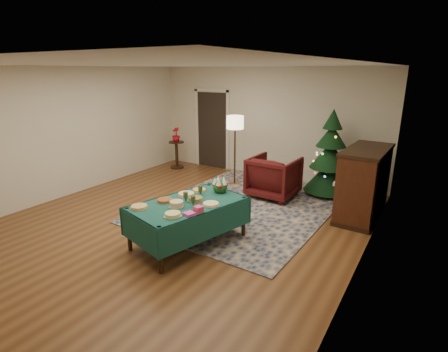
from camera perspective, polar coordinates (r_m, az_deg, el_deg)
The scene contains 24 objects.
room_shell at distance 5.90m, azimuth -7.74°, elevation 4.35°, with size 7.00×7.00×7.00m.
doorway at distance 9.64m, azimuth -1.95°, elevation 7.85°, with size 1.08×0.04×2.16m.
rug at distance 7.10m, azimuth 3.64°, elevation -4.66°, with size 3.20×4.20×0.02m, color #121C46.
buffet_table at distance 5.42m, azimuth -5.89°, elevation -5.67°, with size 1.45×1.96×0.68m.
platter_0 at distance 5.27m, azimuth -13.68°, elevation -4.93°, with size 0.28×0.28×0.04m.
platter_1 at distance 4.89m, azimuth -8.37°, elevation -6.27°, with size 0.26×0.26×0.06m.
platter_2 at distance 5.44m, azimuth -9.63°, elevation -3.96°, with size 0.27×0.27×0.05m.
platter_3 at distance 5.20m, azimuth -7.75°, elevation -4.59°, with size 0.23×0.23×0.09m.
platter_4 at distance 5.65m, azimuth -6.20°, elevation -3.00°, with size 0.30×0.30×0.05m.
platter_5 at distance 5.39m, azimuth -4.61°, elevation -3.84°, with size 0.24×0.24×0.07m.
platter_6 at distance 5.24m, azimuth -2.15°, elevation -4.61°, with size 0.27×0.27×0.04m.
platter_7 at distance 5.84m, azimuth -4.07°, elevation -2.31°, with size 0.25×0.25×0.04m.
goblet_0 at distance 5.64m, azimuth -3.89°, elevation -2.32°, with size 0.07×0.07×0.16m.
goblet_1 at distance 5.19m, azimuth -5.06°, elevation -4.05°, with size 0.07×0.07×0.16m.
goblet_2 at distance 5.37m, azimuth -6.28°, elevation -3.39°, with size 0.07×0.07×0.16m.
napkin_stack at distance 4.92m, azimuth -5.71°, elevation -6.15°, with size 0.14×0.14×0.04m, color #F443B9.
gift_box at distance 4.98m, azimuth -4.19°, elevation -5.46°, with size 0.11×0.11×0.09m, color #E53F76.
centerpiece at distance 5.75m, azimuth -0.65°, elevation -1.53°, with size 0.25×0.25×0.28m.
armchair at distance 7.47m, azimuth 8.15°, elevation 0.15°, with size 0.94×0.88×0.97m, color #430E0E.
floor_lamp at distance 8.07m, azimuth 1.82°, elevation 8.07°, with size 0.39×0.39×1.62m.
side_table at distance 9.75m, azimuth -7.72°, elevation 3.40°, with size 0.41×0.41×0.74m.
potted_plant at distance 9.65m, azimuth -7.83°, elevation 6.22°, with size 0.22×0.38×0.22m, color #B10C1B.
christmas_tree at distance 7.78m, azimuth 16.90°, elevation 2.96°, with size 1.03×1.03×1.86m.
piano at distance 6.84m, azimuth 21.80°, elevation -1.21°, with size 0.76×1.52×1.29m.
Camera 1 is at (3.67, -4.44, 2.63)m, focal length 28.00 mm.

